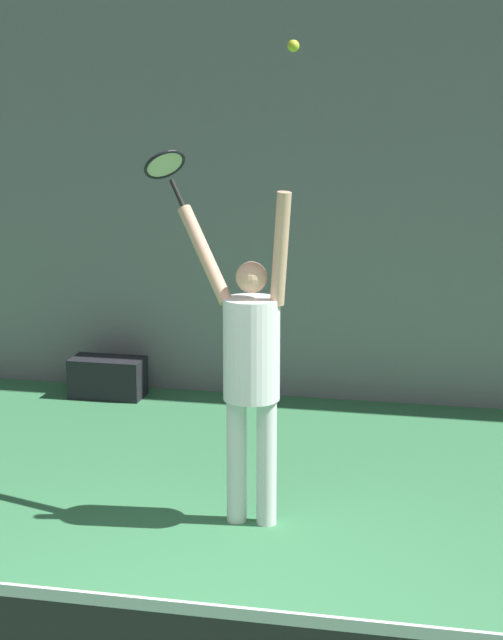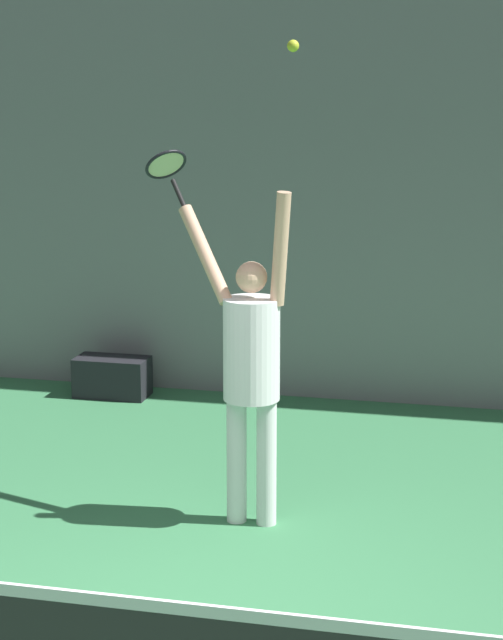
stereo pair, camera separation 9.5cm
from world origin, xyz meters
TOP-DOWN VIEW (x-y plane):
  - back_wall at (0.00, 4.98)m, footprint 18.00×0.10m
  - tennis_player at (-0.02, 1.99)m, footprint 0.85×0.52m
  - tennis_racket at (-0.70, 2.44)m, footprint 0.38×0.38m
  - tennis_ball at (0.25, 1.91)m, footprint 0.07×0.07m
  - equipment_bag at (-1.92, 4.57)m, footprint 0.66×0.34m

SIDE VIEW (x-z plane):
  - equipment_bag at x=-1.92m, z-range 0.00..0.36m
  - tennis_player at x=-0.02m, z-range 0.00..2.18m
  - tennis_racket at x=-0.70m, z-range 2.07..2.46m
  - back_wall at x=0.00m, z-range 0.00..5.00m
  - tennis_ball at x=0.25m, z-range 3.01..3.08m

